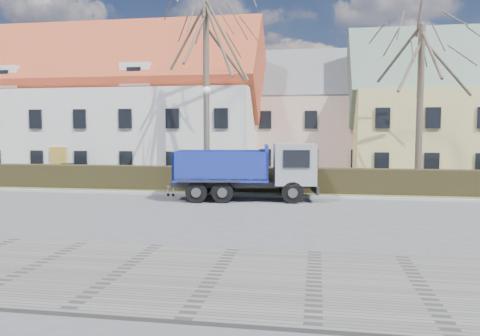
% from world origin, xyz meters
% --- Properties ---
extents(ground, '(120.00, 120.00, 0.00)m').
position_xyz_m(ground, '(0.00, 0.00, 0.00)').
color(ground, '#505053').
extents(sidewalk_near, '(80.00, 5.00, 0.08)m').
position_xyz_m(sidewalk_near, '(0.00, -8.50, 0.04)').
color(sidewalk_near, slate).
rests_on(sidewalk_near, ground).
extents(curb_far, '(80.00, 0.30, 0.12)m').
position_xyz_m(curb_far, '(0.00, 4.60, 0.06)').
color(curb_far, '#A7A39B').
rests_on(curb_far, ground).
extents(grass_strip, '(80.00, 3.00, 0.10)m').
position_xyz_m(grass_strip, '(0.00, 6.20, 0.05)').
color(grass_strip, '#4E5B33').
rests_on(grass_strip, ground).
extents(hedge, '(60.00, 0.90, 1.30)m').
position_xyz_m(hedge, '(0.00, 6.00, 0.65)').
color(hedge, black).
rests_on(hedge, ground).
extents(building_white, '(26.80, 10.80, 9.50)m').
position_xyz_m(building_white, '(-13.00, 16.00, 4.75)').
color(building_white, silver).
rests_on(building_white, ground).
extents(building_pink, '(10.80, 8.80, 8.00)m').
position_xyz_m(building_pink, '(4.00, 20.00, 4.00)').
color(building_pink, '#D1A894').
rests_on(building_pink, ground).
extents(tree_1, '(9.20, 9.20, 12.65)m').
position_xyz_m(tree_1, '(-2.00, 8.50, 6.33)').
color(tree_1, '#4E4336').
rests_on(tree_1, ground).
extents(tree_2, '(8.00, 8.00, 11.00)m').
position_xyz_m(tree_2, '(10.00, 8.50, 5.50)').
color(tree_2, '#4E4336').
rests_on(tree_2, ground).
extents(dump_truck, '(7.29, 3.52, 2.80)m').
position_xyz_m(dump_truck, '(0.86, 3.47, 1.40)').
color(dump_truck, navy).
rests_on(dump_truck, ground).
extents(streetlight, '(0.46, 0.46, 5.83)m').
position_xyz_m(streetlight, '(-1.62, 7.00, 2.92)').
color(streetlight, gray).
rests_on(streetlight, ground).
extents(cart_frame, '(0.69, 0.46, 0.58)m').
position_xyz_m(cart_frame, '(-3.00, 4.09, 0.29)').
color(cart_frame, silver).
rests_on(cart_frame, ground).
extents(parked_car_a, '(3.92, 2.27, 1.25)m').
position_xyz_m(parked_car_a, '(-11.35, 10.02, 0.63)').
color(parked_car_a, black).
rests_on(parked_car_a, ground).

